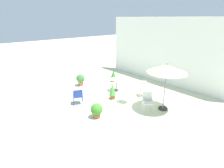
{
  "coord_description": "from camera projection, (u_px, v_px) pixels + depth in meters",
  "views": [
    {
      "loc": [
        6.77,
        -5.54,
        4.27
      ],
      "look_at": [
        0.0,
        0.4,
        0.95
      ],
      "focal_mm": 28.9,
      "sensor_mm": 36.0,
      "label": 1
    }
  ],
  "objects": [
    {
      "name": "patio_chair_3",
      "position": [
        148.0,
        100.0,
        8.7
      ],
      "size": [
        0.64,
        0.65,
        0.92
      ],
      "color": "silver",
      "rests_on": "ground"
    },
    {
      "name": "ground_plane",
      "position": [
        106.0,
        102.0,
        9.68
      ],
      "size": [
        60.0,
        60.0,
        0.0
      ],
      "primitive_type": "plane",
      "color": "beige"
    },
    {
      "name": "patio_chair_2",
      "position": [
        143.0,
        87.0,
        10.36
      ],
      "size": [
        0.6,
        0.61,
        0.87
      ],
      "color": "silver",
      "rests_on": "ground"
    },
    {
      "name": "cafe_table_0",
      "position": [
        116.0,
        82.0,
        11.04
      ],
      "size": [
        0.73,
        0.73,
        0.77
      ],
      "color": "white",
      "rests_on": "ground"
    },
    {
      "name": "patio_umbrella_0",
      "position": [
        167.0,
        69.0,
        8.24
      ],
      "size": [
        1.84,
        1.84,
        2.32
      ],
      "color": "#2D2D2D",
      "rests_on": "ground"
    },
    {
      "name": "patio_chair_1",
      "position": [
        125.0,
        93.0,
        9.53
      ],
      "size": [
        0.55,
        0.56,
        0.87
      ],
      "color": "silver",
      "rests_on": "ground"
    },
    {
      "name": "potted_plant_3",
      "position": [
        113.0,
        75.0,
        12.7
      ],
      "size": [
        0.38,
        0.38,
        0.82
      ],
      "color": "#C86B3F",
      "rests_on": "ground"
    },
    {
      "name": "villa_facade",
      "position": [
        165.0,
        51.0,
        12.1
      ],
      "size": [
        9.41,
        0.3,
        4.34
      ],
      "primitive_type": "cube",
      "color": "white",
      "rests_on": "ground"
    },
    {
      "name": "potted_plant_0",
      "position": [
        112.0,
        91.0,
        9.92
      ],
      "size": [
        0.38,
        0.38,
        0.92
      ],
      "color": "brown",
      "rests_on": "ground"
    },
    {
      "name": "potted_plant_1",
      "position": [
        81.0,
        79.0,
        11.91
      ],
      "size": [
        0.57,
        0.57,
        0.79
      ],
      "color": "#BD6544",
      "rests_on": "ground"
    },
    {
      "name": "patio_chair_0",
      "position": [
        78.0,
        95.0,
        9.32
      ],
      "size": [
        0.64,
        0.64,
        0.84
      ],
      "color": "#263E9B",
      "rests_on": "ground"
    },
    {
      "name": "potted_plant_2",
      "position": [
        97.0,
        110.0,
        8.12
      ],
      "size": [
        0.55,
        0.55,
        0.68
      ],
      "color": "#BF5F3A",
      "rests_on": "ground"
    }
  ]
}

